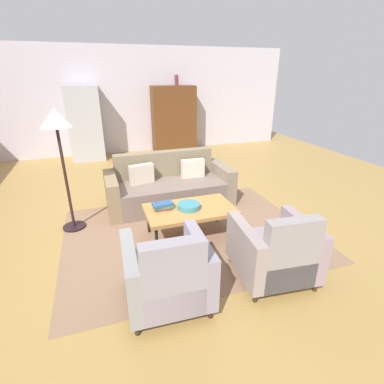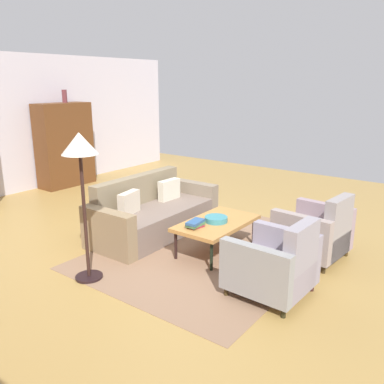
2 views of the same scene
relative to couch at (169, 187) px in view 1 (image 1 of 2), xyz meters
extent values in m
plane|color=#A98444|center=(-0.21, -0.49, -0.29)|extent=(11.31, 11.31, 0.00)
cube|color=silver|center=(-0.21, 3.85, 1.11)|extent=(9.43, 0.12, 2.80)
cube|color=#8D6B51|center=(0.00, -1.14, -0.28)|extent=(3.40, 2.60, 0.01)
cube|color=#77665B|center=(0.00, -0.09, -0.08)|extent=(1.75, 0.93, 0.42)
cube|color=#7F7056|center=(0.00, 0.27, 0.14)|extent=(1.74, 0.21, 0.86)
cube|color=gray|center=(0.96, -0.07, 0.02)|extent=(0.19, 0.90, 0.62)
cube|color=#897353|center=(-0.96, -0.10, 0.02)|extent=(0.19, 0.90, 0.62)
cube|color=beige|center=(0.45, 0.02, 0.29)|extent=(0.40, 0.14, 0.32)
cube|color=beige|center=(-0.45, 0.01, 0.29)|extent=(0.42, 0.20, 0.32)
cylinder|color=black|center=(-0.53, -0.91, -0.10)|extent=(0.04, 0.04, 0.38)
cylinder|color=#1F2728|center=(0.53, -0.91, -0.10)|extent=(0.04, 0.04, 0.38)
cylinder|color=black|center=(-0.53, -1.47, -0.10)|extent=(0.04, 0.04, 0.38)
cylinder|color=black|center=(0.53, -1.47, -0.10)|extent=(0.04, 0.04, 0.38)
cube|color=#BB8342|center=(0.00, -1.19, 0.12)|extent=(1.20, 0.70, 0.05)
cylinder|color=#3A2D16|center=(-0.93, -1.93, -0.24)|extent=(0.05, 0.05, 0.10)
cylinder|color=#342411|center=(-0.25, -1.96, -0.24)|extent=(0.05, 0.05, 0.10)
cylinder|color=black|center=(-0.95, -2.61, -0.24)|extent=(0.05, 0.05, 0.10)
cylinder|color=#381C18|center=(-0.27, -2.64, -0.24)|extent=(0.05, 0.05, 0.10)
cube|color=gray|center=(-0.60, -2.29, -0.04)|extent=(0.59, 0.82, 0.30)
cube|color=#948E98|center=(-0.61, -2.62, 0.20)|extent=(0.56, 0.16, 0.78)
cube|color=gray|center=(-0.94, -2.27, 0.09)|extent=(0.15, 0.80, 0.56)
cube|color=gray|center=(-0.26, -2.30, 0.09)|extent=(0.15, 0.80, 0.56)
cylinder|color=#381F16|center=(0.29, -1.92, -0.24)|extent=(0.05, 0.05, 0.10)
cylinder|color=#312112|center=(0.97, -1.98, -0.24)|extent=(0.05, 0.05, 0.10)
cylinder|color=#312513|center=(0.23, -2.59, -0.24)|extent=(0.05, 0.05, 0.10)
cylinder|color=#392910|center=(0.91, -2.66, -0.24)|extent=(0.05, 0.05, 0.10)
cube|color=gray|center=(0.60, -2.29, -0.04)|extent=(0.63, 0.85, 0.30)
cube|color=gray|center=(0.57, -2.61, 0.20)|extent=(0.57, 0.19, 0.78)
cube|color=gray|center=(0.26, -2.25, 0.09)|extent=(0.19, 0.81, 0.56)
cube|color=gray|center=(0.94, -2.32, 0.09)|extent=(0.19, 0.81, 0.56)
cylinder|color=teal|center=(-0.01, -1.19, 0.18)|extent=(0.31, 0.31, 0.07)
cube|color=maroon|center=(-0.35, -1.09, 0.15)|extent=(0.23, 0.19, 0.02)
cube|color=#467C50|center=(-0.35, -1.09, 0.18)|extent=(0.26, 0.15, 0.03)
cube|color=#2F578D|center=(-0.35, -1.09, 0.21)|extent=(0.29, 0.18, 0.03)
cube|color=brown|center=(1.06, 3.50, 0.61)|extent=(1.20, 0.50, 1.80)
cube|color=#432721|center=(0.76, 3.75, 0.61)|extent=(0.56, 0.01, 1.51)
cube|color=#4B301E|center=(1.36, 3.75, 0.61)|extent=(0.56, 0.01, 1.51)
cylinder|color=brown|center=(1.16, 3.50, 1.65)|extent=(0.11, 0.11, 0.27)
cube|color=#B7BABF|center=(-1.31, 3.40, 0.64)|extent=(0.80, 0.70, 1.85)
cylinder|color=#99999E|center=(-1.26, 3.77, 0.73)|extent=(0.02, 0.02, 0.70)
cylinder|color=black|center=(-1.56, -0.42, -0.27)|extent=(0.32, 0.32, 0.03)
cylinder|color=#321E19|center=(-1.56, -0.42, 0.47)|extent=(0.04, 0.04, 1.45)
cone|color=silver|center=(-1.56, -0.42, 1.31)|extent=(0.40, 0.40, 0.24)
camera|label=1|loc=(-1.09, -4.53, 1.85)|focal=26.93mm
camera|label=2|loc=(-4.32, -4.02, 1.96)|focal=38.00mm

